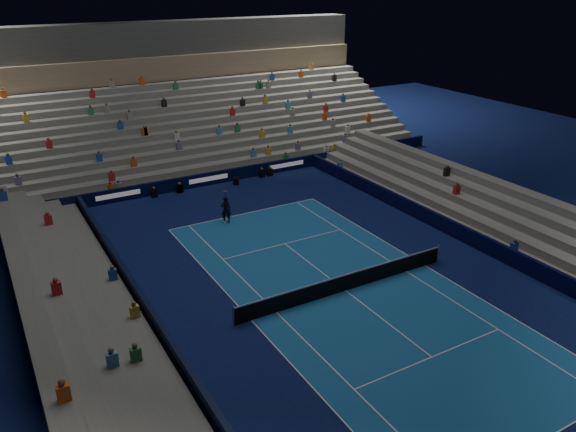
% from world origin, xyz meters
% --- Properties ---
extents(ground, '(90.00, 90.00, 0.00)m').
position_xyz_m(ground, '(0.00, 0.00, 0.00)').
color(ground, '#0B1544').
rests_on(ground, ground).
extents(court_surface, '(10.97, 23.77, 0.01)m').
position_xyz_m(court_surface, '(0.00, 0.00, 0.01)').
color(court_surface, '#1C5B9A').
rests_on(court_surface, ground).
extents(sponsor_barrier_far, '(44.00, 0.25, 1.00)m').
position_xyz_m(sponsor_barrier_far, '(0.00, 18.50, 0.50)').
color(sponsor_barrier_far, black).
rests_on(sponsor_barrier_far, ground).
extents(sponsor_barrier_east, '(0.25, 37.00, 1.00)m').
position_xyz_m(sponsor_barrier_east, '(9.70, 0.00, 0.50)').
color(sponsor_barrier_east, black).
rests_on(sponsor_barrier_east, ground).
extents(sponsor_barrier_west, '(0.25, 37.00, 1.00)m').
position_xyz_m(sponsor_barrier_west, '(-9.70, 0.00, 0.50)').
color(sponsor_barrier_west, black).
rests_on(sponsor_barrier_west, ground).
extents(grandstand_main, '(44.00, 15.20, 11.20)m').
position_xyz_m(grandstand_main, '(0.00, 27.90, 3.38)').
color(grandstand_main, slate).
rests_on(grandstand_main, ground).
extents(grandstand_east, '(5.00, 37.00, 2.50)m').
position_xyz_m(grandstand_east, '(13.17, 0.00, 0.92)').
color(grandstand_east, gray).
rests_on(grandstand_east, ground).
extents(grandstand_west, '(5.00, 37.00, 2.50)m').
position_xyz_m(grandstand_west, '(-13.17, 0.00, 0.92)').
color(grandstand_west, '#62625E').
rests_on(grandstand_west, ground).
extents(tennis_net, '(12.90, 0.10, 1.10)m').
position_xyz_m(tennis_net, '(0.00, 0.00, 0.50)').
color(tennis_net, '#B2B2B7').
rests_on(tennis_net, ground).
extents(tennis_player, '(0.76, 0.61, 1.82)m').
position_xyz_m(tennis_player, '(-1.75, 11.16, 0.91)').
color(tennis_player, black).
rests_on(tennis_player, ground).
extents(broadcast_camera, '(0.58, 0.93, 0.55)m').
position_xyz_m(broadcast_camera, '(1.95, 17.55, 0.29)').
color(broadcast_camera, black).
rests_on(broadcast_camera, ground).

